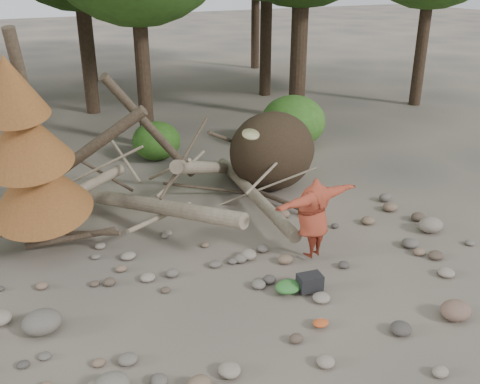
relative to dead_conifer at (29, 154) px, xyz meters
name	(u,v)px	position (x,y,z in m)	size (l,w,h in m)	color
ground	(271,301)	(3.12, -3.37, -2.11)	(120.00, 120.00, 0.00)	#514C44
deadfall_pile	(253,157)	(5.13, 0.87, -1.16)	(8.55, 5.24, 3.30)	#332619
dead_conifer	(29,154)	(0.00, 0.00, 0.00)	(2.06, 2.16, 4.35)	#4C3F30
bush_mid	(156,141)	(3.92, 4.43, -1.55)	(1.40, 1.40, 1.12)	#30601C
bush_right	(293,121)	(8.12, 3.63, -1.31)	(2.00, 2.00, 1.60)	#3B7223
frisbee_thrower	(313,217)	(4.54, -2.51, -1.23)	(2.37, 0.89, 2.58)	maroon
backpack	(310,285)	(3.84, -3.46, -1.97)	(0.42, 0.28, 0.28)	black
cloth_green	(288,289)	(3.48, -3.33, -2.02)	(0.47, 0.39, 0.18)	#30702C
cloth_orange	(320,325)	(3.41, -4.38, -2.06)	(0.26, 0.21, 0.10)	#BA4A1F
boulder_front_right	(456,310)	(5.46, -5.18, -1.96)	(0.50, 0.45, 0.30)	brown
boulder_mid_right	(431,225)	(7.44, -2.76, -1.95)	(0.53, 0.48, 0.32)	gray
boulder_mid_left	(42,322)	(-0.43, -2.43, -1.93)	(0.59, 0.54, 0.36)	#615B52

